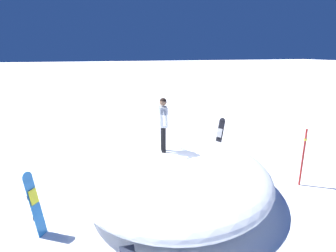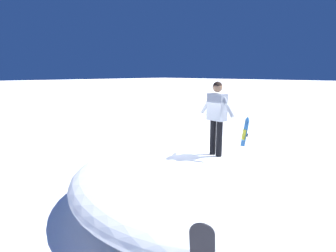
# 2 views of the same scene
# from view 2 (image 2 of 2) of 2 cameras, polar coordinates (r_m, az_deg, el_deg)

# --- Properties ---
(ground) EXTENTS (240.00, 240.00, 0.00)m
(ground) POSITION_cam_2_polar(r_m,az_deg,el_deg) (7.69, 2.34, -13.86)
(ground) COLOR white
(snow_mound) EXTENTS (7.66, 8.11, 1.28)m
(snow_mound) POSITION_cam_2_polar(r_m,az_deg,el_deg) (7.08, 5.51, -10.52)
(snow_mound) COLOR white
(snow_mound) RESTS_ON ground
(snowboarder_standing) EXTENTS (0.29, 1.02, 1.69)m
(snowboarder_standing) POSITION_cam_2_polar(r_m,az_deg,el_deg) (6.70, 9.49, 2.74)
(snowboarder_standing) COLOR black
(snowboarder_standing) RESTS_ON snow_mound
(snowboard_secondary_upright) EXTENTS (0.38, 0.38, 1.63)m
(snowboard_secondary_upright) POSITION_cam_2_polar(r_m,az_deg,el_deg) (10.62, 14.57, -2.54)
(snowboard_secondary_upright) COLOR #2672BF
(snowboard_secondary_upright) RESTS_ON ground
(backpack_near) EXTENTS (0.57, 0.33, 0.32)m
(backpack_near) POSITION_cam_2_polar(r_m,az_deg,el_deg) (10.18, 1.09, -6.72)
(backpack_near) COLOR #1E2333
(backpack_near) RESTS_ON ground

